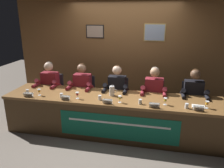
{
  "coord_description": "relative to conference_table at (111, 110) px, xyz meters",
  "views": [
    {
      "loc": [
        0.83,
        -3.83,
        2.25
      ],
      "look_at": [
        0.0,
        0.0,
        1.0
      ],
      "focal_mm": 35.61,
      "sensor_mm": 36.0,
      "label": 1
    }
  ],
  "objects": [
    {
      "name": "water_cup_far_left",
      "position": [
        -1.65,
        -0.08,
        0.26
      ],
      "size": [
        0.06,
        0.06,
        0.08
      ],
      "color": "silver",
      "rests_on": "conference_table"
    },
    {
      "name": "conference_table",
      "position": [
        0.0,
        0.0,
        0.0
      ],
      "size": [
        4.1,
        0.88,
        0.75
      ],
      "color": "brown",
      "rests_on": "ground_plane"
    },
    {
      "name": "juice_glass_right",
      "position": [
        0.97,
        -0.06,
        0.31
      ],
      "size": [
        0.06,
        0.06,
        0.12
      ],
      "color": "white",
      "rests_on": "conference_table"
    },
    {
      "name": "chair_center",
      "position": [
        -0.0,
        0.74,
        -0.08
      ],
      "size": [
        0.44,
        0.44,
        0.91
      ],
      "color": "black",
      "rests_on": "ground_plane"
    },
    {
      "name": "panelist_far_right",
      "position": [
        1.52,
        0.54,
        0.2
      ],
      "size": [
        0.51,
        0.48,
        1.24
      ],
      "color": "black",
      "rests_on": "ground_plane"
    },
    {
      "name": "water_cup_right",
      "position": [
        0.55,
        -0.12,
        0.26
      ],
      "size": [
        0.06,
        0.06,
        0.08
      ],
      "color": "silver",
      "rests_on": "conference_table"
    },
    {
      "name": "panelist_center",
      "position": [
        -0.0,
        0.54,
        0.2
      ],
      "size": [
        0.51,
        0.48,
        1.24
      ],
      "color": "black",
      "rests_on": "ground_plane"
    },
    {
      "name": "nameplate_far_right",
      "position": [
        1.5,
        -0.21,
        0.26
      ],
      "size": [
        0.16,
        0.06,
        0.08
      ],
      "color": "white",
      "rests_on": "conference_table"
    },
    {
      "name": "panelist_far_left",
      "position": [
        -1.52,
        0.54,
        0.2
      ],
      "size": [
        0.51,
        0.48,
        1.24
      ],
      "color": "black",
      "rests_on": "ground_plane"
    },
    {
      "name": "chair_left",
      "position": [
        -0.76,
        0.74,
        -0.08
      ],
      "size": [
        0.44,
        0.44,
        0.91
      ],
      "color": "black",
      "rests_on": "ground_plane"
    },
    {
      "name": "juice_glass_far_right",
      "position": [
        1.64,
        -0.07,
        0.31
      ],
      "size": [
        0.06,
        0.06,
        0.12
      ],
      "color": "white",
      "rests_on": "conference_table"
    },
    {
      "name": "chair_far_right",
      "position": [
        1.52,
        0.74,
        -0.08
      ],
      "size": [
        0.44,
        0.44,
        0.91
      ],
      "color": "black",
      "rests_on": "ground_plane"
    },
    {
      "name": "wall_back_panelled",
      "position": [
        -0.0,
        1.48,
        0.78
      ],
      "size": [
        5.3,
        0.14,
        2.6
      ],
      "color": "brown",
      "rests_on": "ground_plane"
    },
    {
      "name": "ground_plane",
      "position": [
        -0.0,
        0.12,
        -0.52
      ],
      "size": [
        12.0,
        12.0,
        0.0
      ],
      "primitive_type": "plane",
      "color": "#70665B"
    },
    {
      "name": "chair_far_left",
      "position": [
        -1.52,
        0.74,
        -0.08
      ],
      "size": [
        0.44,
        0.44,
        0.91
      ],
      "color": "black",
      "rests_on": "ground_plane"
    },
    {
      "name": "document_stack_far_right",
      "position": [
        1.52,
        -0.04,
        0.23
      ],
      "size": [
        0.22,
        0.17,
        0.01
      ],
      "color": "white",
      "rests_on": "conference_table"
    },
    {
      "name": "panelist_left",
      "position": [
        -0.76,
        0.54,
        0.2
      ],
      "size": [
        0.51,
        0.48,
        1.24
      ],
      "color": "black",
      "rests_on": "ground_plane"
    },
    {
      "name": "water_cup_left",
      "position": [
        -0.91,
        -0.13,
        0.26
      ],
      "size": [
        0.06,
        0.06,
        0.08
      ],
      "color": "silver",
      "rests_on": "conference_table"
    },
    {
      "name": "water_cup_far_right",
      "position": [
        1.32,
        -0.14,
        0.26
      ],
      "size": [
        0.06,
        0.06,
        0.08
      ],
      "color": "silver",
      "rests_on": "conference_table"
    },
    {
      "name": "nameplate_right",
      "position": [
        0.79,
        -0.23,
        0.26
      ],
      "size": [
        0.18,
        0.06,
        0.08
      ],
      "color": "white",
      "rests_on": "conference_table"
    },
    {
      "name": "juice_glass_far_left",
      "position": [
        -1.38,
        -0.1,
        0.31
      ],
      "size": [
        0.06,
        0.06,
        0.12
      ],
      "color": "white",
      "rests_on": "conference_table"
    },
    {
      "name": "nameplate_center",
      "position": [
        -0.01,
        -0.23,
        0.26
      ],
      "size": [
        0.17,
        0.06,
        0.08
      ],
      "color": "white",
      "rests_on": "conference_table"
    },
    {
      "name": "juice_glass_center",
      "position": [
        0.19,
        -0.13,
        0.31
      ],
      "size": [
        0.06,
        0.06,
        0.12
      ],
      "color": "white",
      "rests_on": "conference_table"
    },
    {
      "name": "nameplate_left",
      "position": [
        -0.8,
        -0.22,
        0.26
      ],
      "size": [
        0.16,
        0.06,
        0.08
      ],
      "color": "white",
      "rests_on": "conference_table"
    },
    {
      "name": "chair_right",
      "position": [
        0.76,
        0.74,
        -0.08
      ],
      "size": [
        0.44,
        0.44,
        0.91
      ],
      "color": "black",
      "rests_on": "ground_plane"
    },
    {
      "name": "panelist_right",
      "position": [
        0.76,
        0.54,
        0.2
      ],
      "size": [
        0.51,
        0.48,
        1.24
      ],
      "color": "black",
      "rests_on": "ground_plane"
    },
    {
      "name": "water_pitcher_central",
      "position": [
        -0.02,
        0.18,
        0.32
      ],
      "size": [
        0.15,
        0.1,
        0.21
      ],
      "color": "silver",
      "rests_on": "conference_table"
    },
    {
      "name": "juice_glass_left",
      "position": [
        -0.61,
        -0.11,
        0.31
      ],
      "size": [
        0.06,
        0.06,
        0.12
      ],
      "color": "white",
      "rests_on": "conference_table"
    },
    {
      "name": "water_cup_center",
      "position": [
        -0.19,
        -0.08,
        0.26
      ],
      "size": [
        0.06,
        0.06,
        0.08
      ],
      "color": "silver",
      "rests_on": "conference_table"
    },
    {
      "name": "nameplate_far_left",
      "position": [
        -1.54,
        -0.22,
        0.26
      ],
      "size": [
        0.19,
        0.06,
        0.08
      ],
      "color": "white",
      "rests_on": "conference_table"
    }
  ]
}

